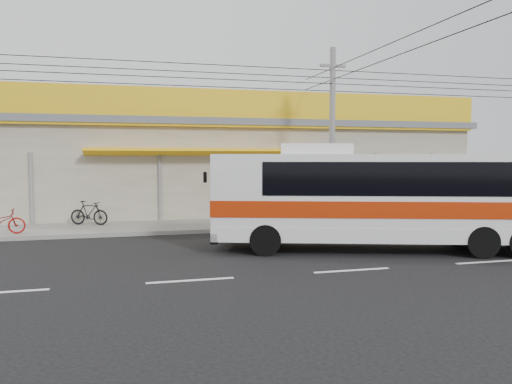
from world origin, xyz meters
TOP-DOWN VIEW (x-y plane):
  - ground at (0.00, 0.00)m, footprint 120.00×120.00m
  - sidewalk at (0.00, 6.00)m, footprint 30.00×3.20m
  - lane_markings at (0.00, -2.50)m, footprint 50.00×0.12m
  - storefront_building at (-0.01, 11.54)m, footprint 22.60×9.20m
  - coach_bus at (2.35, -0.39)m, footprint 10.58×5.31m
  - motorbike_dark at (-6.80, 6.75)m, footprint 1.61×1.08m
  - utility_pole at (2.54, 4.69)m, footprint 34.00×14.00m

SIDE VIEW (x-z plane):
  - ground at x=0.00m, z-range 0.00..0.00m
  - lane_markings at x=0.00m, z-range -0.01..0.01m
  - sidewalk at x=0.00m, z-range 0.00..0.15m
  - motorbike_dark at x=-6.80m, z-range 0.15..1.10m
  - coach_bus at x=2.35m, z-range 0.11..3.32m
  - storefront_building at x=-0.01m, z-range -0.55..5.15m
  - utility_pole at x=2.54m, z-range 2.30..9.39m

